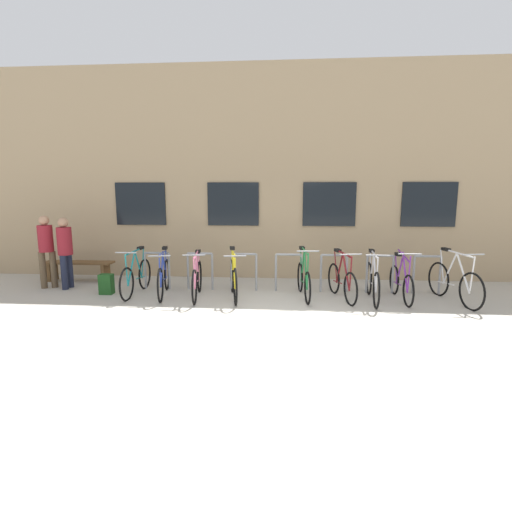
% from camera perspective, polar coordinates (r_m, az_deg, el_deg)
% --- Properties ---
extents(ground_plane, '(42.00, 42.00, 0.00)m').
position_cam_1_polar(ground_plane, '(6.89, 3.18, -9.15)').
color(ground_plane, '#B2ADA0').
extents(storefront_building, '(28.00, 6.20, 5.29)m').
position_cam_1_polar(storefront_building, '(12.82, 3.90, 11.42)').
color(storefront_building, tan).
rests_on(storefront_building, ground).
extents(bike_rack, '(6.61, 0.05, 0.86)m').
position_cam_1_polar(bike_rack, '(8.60, 4.84, -1.83)').
color(bike_rack, gray).
rests_on(bike_rack, ground).
extents(bicycle_maroon, '(0.51, 1.61, 1.03)m').
position_cam_1_polar(bicycle_maroon, '(8.20, 12.59, -3.60)').
color(bicycle_maroon, black).
rests_on(bicycle_maroon, ground).
extents(bicycle_yellow, '(0.51, 1.76, 1.06)m').
position_cam_1_polar(bicycle_yellow, '(8.09, -3.35, -3.38)').
color(bicycle_yellow, black).
rests_on(bicycle_yellow, ground).
extents(bicycle_white, '(0.51, 1.78, 1.08)m').
position_cam_1_polar(bicycle_white, '(8.72, 27.29, -3.49)').
color(bicycle_white, black).
rests_on(bicycle_white, ground).
extents(bicycle_green, '(0.44, 1.67, 1.08)m').
position_cam_1_polar(bicycle_green, '(8.19, 7.08, -3.44)').
color(bicycle_green, black).
rests_on(bicycle_green, ground).
extents(bicycle_purple, '(0.44, 1.63, 1.06)m').
position_cam_1_polar(bicycle_purple, '(8.48, 20.70, -3.65)').
color(bicycle_purple, black).
rests_on(bicycle_purple, ground).
extents(bicycle_blue, '(0.48, 1.74, 1.03)m').
position_cam_1_polar(bicycle_blue, '(8.50, -13.52, -3.10)').
color(bicycle_blue, black).
rests_on(bicycle_blue, ground).
extents(bicycle_silver, '(0.44, 1.77, 1.05)m').
position_cam_1_polar(bicycle_silver, '(8.22, 16.90, -3.64)').
color(bicycle_silver, black).
rests_on(bicycle_silver, ground).
extents(bicycle_pink, '(0.44, 1.71, 1.01)m').
position_cam_1_polar(bicycle_pink, '(8.19, -8.74, -3.43)').
color(bicycle_pink, black).
rests_on(bicycle_pink, ground).
extents(bicycle_teal, '(0.44, 1.73, 1.02)m').
position_cam_1_polar(bicycle_teal, '(8.76, -17.33, -2.91)').
color(bicycle_teal, black).
rests_on(bicycle_teal, ground).
extents(wooden_bench, '(1.72, 0.40, 0.50)m').
position_cam_1_polar(wooden_bench, '(10.54, -24.81, -1.44)').
color(wooden_bench, brown).
rests_on(wooden_bench, ground).
extents(person_by_bench, '(0.34, 0.32, 1.68)m').
position_cam_1_polar(person_by_bench, '(10.02, -28.66, 1.22)').
color(person_by_bench, brown).
rests_on(person_by_bench, ground).
extents(person_browsing, '(0.32, 0.36, 1.63)m').
position_cam_1_polar(person_browsing, '(9.76, -26.44, 1.04)').
color(person_browsing, '#1E2338').
rests_on(person_browsing, ground).
extents(backpack, '(0.28, 0.20, 0.44)m').
position_cam_1_polar(backpack, '(9.00, -21.29, -3.91)').
color(backpack, '#1E4C1E').
rests_on(backpack, ground).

